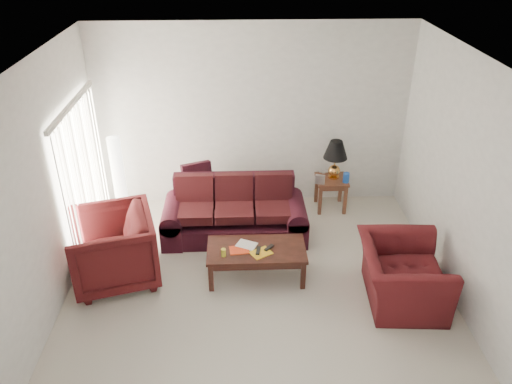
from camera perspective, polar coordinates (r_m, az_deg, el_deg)
The scene contains 19 objects.
floor at distance 6.66m, azimuth 0.28°, elevation -11.53°, with size 5.00×5.00×0.00m, color beige.
blinds at distance 7.47m, azimuth -19.05°, elevation 1.54°, with size 0.10×2.00×2.16m, color silver.
sofa at distance 7.51m, azimuth -2.47°, elevation -2.16°, with size 2.16×0.93×0.88m, color black, non-canonical shape.
throw_pillow at distance 7.90m, azimuth -6.75°, elevation 1.68°, with size 0.46×0.13×0.46m, color black.
end_table at distance 8.40m, azimuth 8.52°, elevation -0.14°, with size 0.50×0.50×0.55m, color #51371C, non-canonical shape.
table_lamp at distance 8.17m, azimuth 9.02°, elevation 3.67°, with size 0.39×0.39×0.65m, color gold, non-canonical shape.
clock at distance 8.06m, azimuth 7.33°, elevation 1.44°, with size 0.15×0.05×0.15m, color #B0B0B4.
blue_canister at distance 8.16m, azimuth 10.26°, elevation 1.63°, with size 0.10×0.10×0.16m, color #1949A6.
picture_frame at distance 8.32m, azimuth 7.74°, elevation 2.33°, with size 0.12×0.02×0.14m, color silver.
floor_lamp at distance 8.16m, azimuth -15.42°, elevation 1.57°, with size 0.23×0.23×1.41m, color white, non-canonical shape.
armchair_left at distance 6.87m, azimuth -16.05°, elevation -6.23°, with size 1.06×1.09×0.99m, color #3E0E0F.
armchair_right at distance 6.60m, azimuth 16.31°, elevation -9.07°, with size 1.18×1.03×0.77m, color #440F12.
coffee_table at distance 6.80m, azimuth 0.05°, elevation -8.04°, with size 1.31×0.66×0.46m, color black, non-canonical shape.
magazine_red at distance 6.63m, azimuth -1.92°, elevation -6.64°, with size 0.25×0.19×0.01m, color red.
magazine_white at distance 6.72m, azimuth -1.10°, elevation -6.07°, with size 0.26×0.19×0.01m, color white.
magazine_orange at distance 6.57m, azimuth 0.59°, elevation -6.97°, with size 0.26×0.20×0.01m, color gold.
remote_a at distance 6.58m, azimuth 0.26°, elevation -6.71°, with size 0.05×0.17×0.02m, color black.
remote_b at distance 6.64m, azimuth 1.50°, elevation -6.36°, with size 0.05×0.16×0.02m, color black.
yellow_glass at distance 6.51m, azimuth -3.74°, elevation -6.93°, with size 0.06×0.06×0.11m, color yellow.
Camera 1 is at (-0.22, -5.04, 4.34)m, focal length 35.00 mm.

